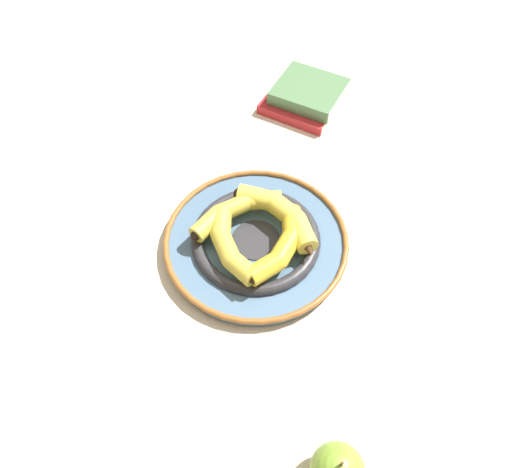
# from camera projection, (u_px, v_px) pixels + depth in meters

# --- Properties ---
(ground_plane) EXTENTS (2.80, 2.80, 0.00)m
(ground_plane) POSITION_uv_depth(u_px,v_px,m) (262.00, 235.00, 0.97)
(ground_plane) COLOR beige
(decorative_bowl) EXTENTS (0.35, 0.35, 0.04)m
(decorative_bowl) POSITION_uv_depth(u_px,v_px,m) (256.00, 241.00, 0.94)
(decorative_bowl) COLOR slate
(decorative_bowl) RESTS_ON ground_plane
(banana_a) EXTENTS (0.20, 0.10, 0.04)m
(banana_a) POSITION_uv_depth(u_px,v_px,m) (282.00, 214.00, 0.93)
(banana_a) COLOR yellow
(banana_a) RESTS_ON decorative_bowl
(banana_b) EXTENTS (0.06, 0.21, 0.03)m
(banana_b) POSITION_uv_depth(u_px,v_px,m) (237.00, 210.00, 0.94)
(banana_b) COLOR gold
(banana_b) RESTS_ON decorative_bowl
(banana_c) EXTENTS (0.19, 0.07, 0.04)m
(banana_c) POSITION_uv_depth(u_px,v_px,m) (229.00, 245.00, 0.89)
(banana_c) COLOR gold
(banana_c) RESTS_ON decorative_bowl
(banana_d) EXTENTS (0.13, 0.17, 0.04)m
(banana_d) POSITION_uv_depth(u_px,v_px,m) (280.00, 248.00, 0.89)
(banana_d) COLOR gold
(banana_d) RESTS_ON decorative_bowl
(book_stack) EXTENTS (0.22, 0.23, 0.05)m
(book_stack) POSITION_uv_depth(u_px,v_px,m) (306.00, 97.00, 1.17)
(book_stack) COLOR #AD2328
(book_stack) RESTS_ON ground_plane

